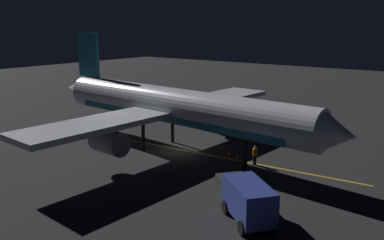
{
  "coord_description": "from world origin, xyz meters",
  "views": [
    {
      "loc": [
        29.94,
        24.86,
        12.31
      ],
      "look_at": [
        0.0,
        2.0,
        3.5
      ],
      "focal_mm": 37.95,
      "sensor_mm": 36.0,
      "label": 1
    }
  ],
  "objects": [
    {
      "name": "ground_plane",
      "position": [
        0.0,
        0.0,
        -0.1
      ],
      "size": [
        180.0,
        180.0,
        0.2
      ],
      "primitive_type": "cube",
      "color": "#262628"
    },
    {
      "name": "apron_guide_stripe",
      "position": [
        -1.02,
        4.0,
        0.0
      ],
      "size": [
        2.96,
        28.29,
        0.01
      ],
      "primitive_type": "cube",
      "rotation": [
        0.0,
        0.0,
        0.1
      ],
      "color": "gold",
      "rests_on": "ground_plane"
    },
    {
      "name": "airliner",
      "position": [
        -0.04,
        -0.6,
        4.41
      ],
      "size": [
        31.32,
        36.22,
        11.54
      ],
      "color": "silver",
      "rests_on": "ground_plane"
    },
    {
      "name": "baggage_truck",
      "position": [
        8.4,
        12.79,
        1.32
      ],
      "size": [
        5.35,
        6.02,
        2.6
      ],
      "color": "navy",
      "rests_on": "ground_plane"
    },
    {
      "name": "catering_truck",
      "position": [
        -9.1,
        -0.59,
        1.21
      ],
      "size": [
        3.21,
        6.67,
        2.3
      ],
      "color": "maroon",
      "rests_on": "ground_plane"
    },
    {
      "name": "ground_crew_worker",
      "position": [
        -1.22,
        8.2,
        0.89
      ],
      "size": [
        0.4,
        0.4,
        1.74
      ],
      "color": "black",
      "rests_on": "ground_plane"
    },
    {
      "name": "traffic_cone_near_left",
      "position": [
        -1.57,
        6.17,
        0.25
      ],
      "size": [
        0.5,
        0.5,
        0.55
      ],
      "color": "#EA590F",
      "rests_on": "ground_plane"
    },
    {
      "name": "traffic_cone_near_right",
      "position": [
        -2.2,
        4.85,
        0.25
      ],
      "size": [
        0.5,
        0.5,
        0.55
      ],
      "color": "#EA590F",
      "rests_on": "ground_plane"
    },
    {
      "name": "traffic_cone_under_wing",
      "position": [
        4.08,
        11.87,
        0.25
      ],
      "size": [
        0.5,
        0.5,
        0.55
      ],
      "color": "#EA590F",
      "rests_on": "ground_plane"
    },
    {
      "name": "traffic_cone_far",
      "position": [
        -8.44,
        3.74,
        0.25
      ],
      "size": [
        0.5,
        0.5,
        0.55
      ],
      "color": "#EA590F",
      "rests_on": "ground_plane"
    }
  ]
}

